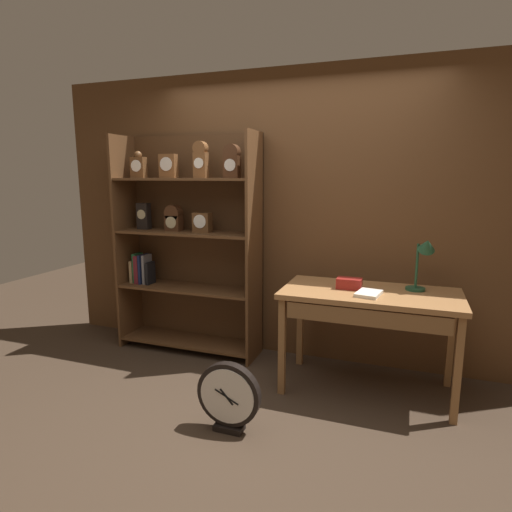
% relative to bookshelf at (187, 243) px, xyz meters
% --- Properties ---
extents(ground_plane, '(10.00, 10.00, 0.00)m').
position_rel_bookshelf_xyz_m(ground_plane, '(1.00, -1.14, -1.05)').
color(ground_plane, '#3D2D21').
extents(back_wood_panel, '(4.80, 0.05, 2.60)m').
position_rel_bookshelf_xyz_m(back_wood_panel, '(1.00, 0.21, 0.25)').
color(back_wood_panel, brown).
rests_on(back_wood_panel, ground).
extents(bookshelf, '(1.38, 0.40, 2.05)m').
position_rel_bookshelf_xyz_m(bookshelf, '(0.00, 0.00, 0.00)').
color(bookshelf, brown).
rests_on(bookshelf, ground).
extents(workbench, '(1.33, 0.67, 0.81)m').
position_rel_bookshelf_xyz_m(workbench, '(1.74, -0.32, -0.33)').
color(workbench, '#9E6B3D').
rests_on(workbench, ground).
extents(desk_lamp, '(0.20, 0.21, 0.44)m').
position_rel_bookshelf_xyz_m(desk_lamp, '(2.10, -0.18, 0.03)').
color(desk_lamp, '#1E472D').
rests_on(desk_lamp, workbench).
extents(toolbox_small, '(0.19, 0.12, 0.08)m').
position_rel_bookshelf_xyz_m(toolbox_small, '(1.57, -0.28, -0.20)').
color(toolbox_small, maroon).
rests_on(toolbox_small, workbench).
extents(open_repair_manual, '(0.20, 0.24, 0.02)m').
position_rel_bookshelf_xyz_m(open_repair_manual, '(1.73, -0.41, -0.23)').
color(open_repair_manual, silver).
rests_on(open_repair_manual, workbench).
extents(round_clock_large, '(0.44, 0.11, 0.48)m').
position_rel_bookshelf_xyz_m(round_clock_large, '(0.94, -1.18, -0.80)').
color(round_clock_large, black).
rests_on(round_clock_large, ground).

